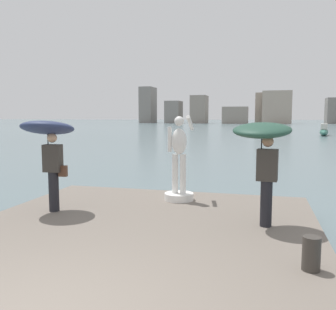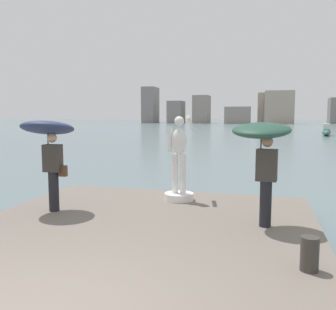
{
  "view_description": "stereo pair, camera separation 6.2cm",
  "coord_description": "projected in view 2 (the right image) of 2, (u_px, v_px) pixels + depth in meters",
  "views": [
    {
      "loc": [
        2.2,
        -2.93,
        2.5
      ],
      "look_at": [
        0.0,
        5.62,
        1.55
      ],
      "focal_mm": 38.96,
      "sensor_mm": 36.0,
      "label": 1
    },
    {
      "loc": [
        2.26,
        -2.91,
        2.5
      ],
      "look_at": [
        0.0,
        5.62,
        1.55
      ],
      "focal_mm": 38.96,
      "sensor_mm": 36.0,
      "label": 2
    }
  ],
  "objects": [
    {
      "name": "distant_skyline",
      "position": [
        266.0,
        108.0,
        119.08
      ],
      "size": [
        82.51,
        12.55,
        13.14
      ],
      "color": "gray",
      "rests_on": "ground"
    },
    {
      "name": "onlooker_left",
      "position": [
        49.0,
        138.0,
        7.96
      ],
      "size": [
        1.23,
        1.26,
        2.06
      ],
      "color": "black",
      "rests_on": "pier"
    },
    {
      "name": "boat_mid",
      "position": [
        326.0,
        131.0,
        46.39
      ],
      "size": [
        1.84,
        5.64,
        1.5
      ],
      "color": "#336B5B",
      "rests_on": "ground"
    },
    {
      "name": "pier",
      "position": [
        106.0,
        269.0,
        5.49
      ],
      "size": [
        6.69,
        9.88,
        0.4
      ],
      "primitive_type": "cube",
      "color": "#70665B",
      "rests_on": "ground"
    },
    {
      "name": "ground_plane",
      "position": [
        244.0,
        138.0,
        42.08
      ],
      "size": [
        400.0,
        400.0,
        0.0
      ],
      "primitive_type": "plane",
      "color": "slate"
    },
    {
      "name": "mooring_bollard",
      "position": [
        310.0,
        254.0,
        4.94
      ],
      "size": [
        0.25,
        0.25,
        0.47
      ],
      "primitive_type": "cylinder",
      "color": "#38332D",
      "rests_on": "pier"
    },
    {
      "name": "statue_white_figure",
      "position": [
        179.0,
        169.0,
        9.05
      ],
      "size": [
        0.73,
        0.93,
        2.12
      ],
      "color": "white",
      "rests_on": "pier"
    },
    {
      "name": "onlooker_right",
      "position": [
        263.0,
        143.0,
        6.84
      ],
      "size": [
        1.22,
        1.24,
        2.03
      ],
      "color": "black",
      "rests_on": "pier"
    }
  ]
}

